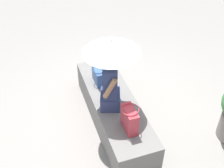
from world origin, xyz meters
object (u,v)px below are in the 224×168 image
parasol (112,47)px  handbag_black (99,76)px  tote_bag_canvas (130,119)px  person_seated (110,85)px

parasol → handbag_black: bearing=2.1°
handbag_black → parasol: bearing=-177.9°
parasol → handbag_black: (0.58, 0.02, -0.88)m
parasol → tote_bag_canvas: bearing=-171.9°
parasol → person_seated: bearing=80.2°
handbag_black → person_seated: bearing=-179.9°
person_seated → handbag_black: bearing=0.1°
person_seated → parasol: (-0.00, -0.02, 0.62)m
parasol → tote_bag_canvas: (-0.52, -0.07, -0.83)m
parasol → tote_bag_canvas: 0.98m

